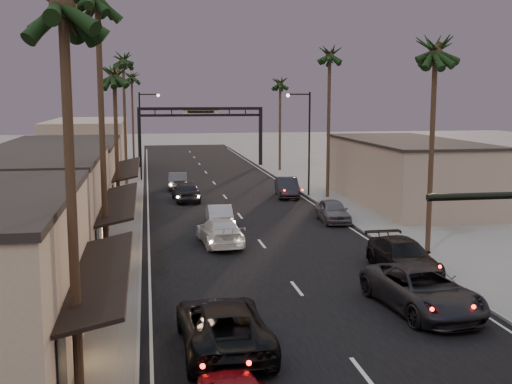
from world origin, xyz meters
name	(u,v)px	position (x,y,z in m)	size (l,w,h in m)	color
ground	(234,209)	(0.00, 40.00, 0.00)	(200.00, 200.00, 0.00)	slate
road	(226,199)	(0.00, 45.00, 0.00)	(14.00, 120.00, 0.02)	black
sidewalk_left	(116,189)	(-9.50, 52.00, 0.06)	(5.00, 92.00, 0.12)	slate
sidewalk_right	(314,184)	(9.50, 52.00, 0.06)	(5.00, 92.00, 0.12)	slate
storefront_mid	(24,211)	(-13.00, 26.00, 2.75)	(8.00, 14.00, 5.50)	gray
storefront_far	(63,177)	(-13.00, 42.00, 2.50)	(8.00, 16.00, 5.00)	tan
storefront_dist	(88,147)	(-13.00, 65.00, 3.00)	(8.00, 20.00, 6.00)	gray
building_right	(406,173)	(14.00, 40.00, 2.50)	(8.00, 18.00, 5.00)	gray
arch	(201,122)	(0.00, 70.00, 5.53)	(15.20, 0.40, 7.27)	black
streetlight_right	(306,135)	(6.92, 45.00, 5.33)	(2.13, 0.30, 9.00)	black
streetlight_left	(143,129)	(-6.92, 58.00, 5.33)	(2.13, 0.30, 9.00)	black
palm_lc	(114,69)	(-8.60, 36.00, 10.47)	(3.20, 3.20, 12.20)	#38281C
palm_ld	(123,56)	(-8.60, 55.00, 12.42)	(3.20, 3.20, 14.20)	#38281C
palm_ra	(436,43)	(8.60, 24.00, 11.44)	(3.20, 3.20, 13.20)	#38281C
palm_rb	(330,50)	(8.60, 44.00, 12.42)	(3.20, 3.20, 14.20)	#38281C
palm_rc	(280,80)	(8.60, 64.00, 10.47)	(3.20, 3.20, 12.20)	#38281C
palm_far	(131,74)	(-8.30, 78.00, 11.44)	(3.20, 3.20, 13.20)	#38281C
oncoming_pickup	(223,325)	(-4.14, 12.60, 0.87)	(2.90, 6.29, 1.75)	black
oncoming_silver	(219,215)	(-1.90, 33.72, 0.74)	(1.57, 4.51, 1.49)	#9A999E
oncoming_white	(220,232)	(-2.46, 28.22, 0.79)	(2.21, 5.43, 1.58)	silver
oncoming_dgrey	(186,191)	(-3.45, 44.26, 0.84)	(1.98, 4.93, 1.68)	black
oncoming_grey_far	(178,180)	(-3.76, 51.57, 0.79)	(1.67, 4.78, 1.58)	#454549
curbside_near	(422,289)	(4.34, 15.23, 0.89)	(2.96, 6.42, 1.78)	black
curbside_black	(403,256)	(5.81, 20.73, 0.82)	(2.31, 5.68, 1.65)	black
curbside_grey	(333,211)	(6.06, 33.78, 0.77)	(1.83, 4.55, 1.55)	#525258
curbside_far	(287,187)	(5.30, 45.12, 0.84)	(1.77, 5.08, 1.67)	black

